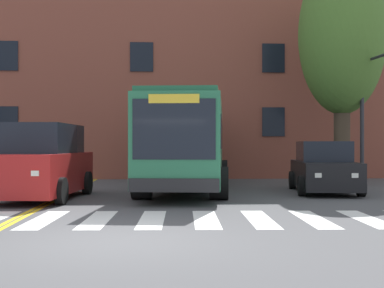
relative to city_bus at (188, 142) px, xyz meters
The scene contains 10 objects.
ground_plane 10.52m from the city_bus, 99.80° to the right, with size 120.00×120.00×0.00m, color #4C4C4F.
crosswalk 7.91m from the city_bus, 103.02° to the right, with size 16.11×3.53×0.01m.
lane_line_yellow_inner 7.94m from the city_bus, 123.08° to the left, with size 0.12×36.00×0.01m, color gold.
lane_line_yellow_outer 7.85m from the city_bus, 122.08° to the left, with size 0.12×36.00×0.01m, color gold.
city_bus is the anchor object (origin of this frame).
car_red_near_lane 5.40m from the city_bus, 147.39° to the right, with size 2.47×5.27×2.28m.
car_black_far_lane 4.90m from the city_bus, 13.75° to the right, with size 2.53×4.70×1.76m.
traffic_light_near_corner 7.44m from the city_bus, ahead, with size 0.55×3.69×5.55m.
street_tree_curbside_large 8.28m from the city_bus, 21.07° to the left, with size 4.75×5.03×9.56m.
building_facade 10.98m from the city_bus, 100.74° to the left, with size 31.78×7.96×11.02m.
Camera 1 is at (0.87, -9.13, 1.66)m, focal length 50.00 mm.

